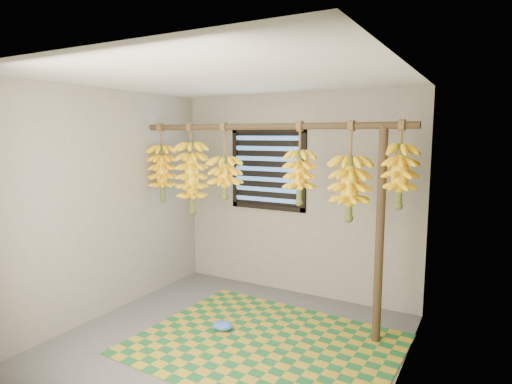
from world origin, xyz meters
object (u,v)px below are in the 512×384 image
Objects in this scene: plastic_bag at (222,326)px; banana_bunch_b at (192,178)px; banana_bunch_e at (350,188)px; banana_bunch_a at (162,173)px; banana_bunch_d at (299,177)px; banana_bunch_f at (400,176)px; banana_bunch_c at (225,177)px; support_post at (380,237)px; woven_mat at (265,344)px.

plastic_bag is 0.21× the size of banana_bunch_b.
banana_bunch_a is at bearing 180.00° from banana_bunch_e.
banana_bunch_e is (2.26, -0.00, -0.04)m from banana_bunch_a.
banana_bunch_e reaches higher than plastic_bag.
banana_bunch_d is 1.06× the size of banana_bunch_f.
plastic_bag is 1.92m from banana_bunch_a.
banana_bunch_a and banana_bunch_e have the same top height.
banana_bunch_b is 1.24× the size of banana_bunch_c.
banana_bunch_c reaches higher than support_post.
banana_bunch_e is at bearing -0.00° from banana_bunch_a.
banana_bunch_b and banana_bunch_d have the same top height.
plastic_bag is 1.53m from banana_bunch_c.
support_post is 9.44× the size of plastic_bag.
banana_bunch_b reaches higher than plastic_bag.
banana_bunch_d is (-0.80, 0.00, 0.51)m from support_post.
support_post is at bearing 32.94° from woven_mat.
banana_bunch_d is at bearing 82.16° from woven_mat.
banana_bunch_c is 0.89× the size of banana_bunch_e.
banana_bunch_e is at bearing 0.00° from banana_bunch_b.
banana_bunch_c is at bearing 144.54° from woven_mat.
banana_bunch_b is 0.45m from banana_bunch_c.
plastic_bag is 0.23× the size of banana_bunch_e.
woven_mat is at bearing -147.06° from support_post.
woven_mat is at bearing -18.67° from banana_bunch_a.
banana_bunch_e is (1.08, 0.52, 1.37)m from plastic_bag.
woven_mat is 2.48× the size of banana_bunch_e.
banana_bunch_b is at bearing -180.00° from banana_bunch_e.
banana_bunch_f is (0.44, 0.00, 0.14)m from banana_bunch_e.
banana_bunch_d is at bearing 0.00° from banana_bunch_c.
banana_bunch_f is (1.82, 0.00, 0.10)m from banana_bunch_c.
plastic_bag is 2.21m from banana_bunch_f.
support_post reaches higher than woven_mat.
banana_bunch_e reaches higher than woven_mat.
support_post is at bearing 180.00° from banana_bunch_f.
banana_bunch_d is at bearing 180.00° from banana_bunch_f.
support_post is 0.52m from banana_bunch_e.
banana_bunch_e is (-0.29, 0.00, 0.43)m from support_post.
banana_bunch_c is at bearing 0.00° from banana_bunch_b.
banana_bunch_a and banana_bunch_c have the same top height.
banana_bunch_c is (-0.79, 0.57, 1.45)m from woven_mat.
banana_bunch_c is at bearing 119.76° from plastic_bag.
support_post is 2.20× the size of banana_bunch_a.
banana_bunch_c is at bearing 180.00° from banana_bunch_f.
banana_bunch_a is at bearing 180.00° from banana_bunch_d.
banana_bunch_a and banana_bunch_b have the same top height.
banana_bunch_b is 2.27m from banana_bunch_f.
banana_bunch_a is at bearing 156.13° from plastic_bag.
banana_bunch_a reaches higher than support_post.
banana_bunch_f reaches higher than support_post.
banana_bunch_a is 2.26m from banana_bunch_e.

